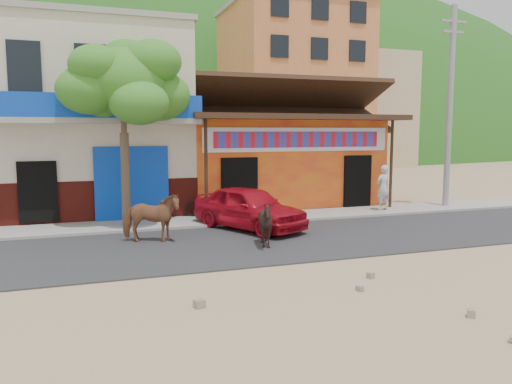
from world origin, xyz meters
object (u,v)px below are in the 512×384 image
tree (124,133)px  cow_tan (151,218)px  utility_pole (450,107)px  red_car (249,207)px  pedestrian (383,188)px  scooter (209,204)px  cow_dark (266,224)px

tree → cow_tan: tree is taller
utility_pole → red_car: 9.86m
utility_pole → pedestrian: (-3.15, -0.21, -3.12)m
tree → cow_tan: size_ratio=3.63×
utility_pole → pedestrian: size_ratio=4.56×
tree → scooter: tree is taller
utility_pole → pedestrian: utility_pole is taller
utility_pole → cow_tan: size_ratio=4.84×
red_car → pedestrian: size_ratio=2.33×
tree → cow_tan: bearing=-78.7°
cow_dark → red_car: 2.52m
utility_pole → red_car: bearing=-169.7°
cow_dark → pedestrian: pedestrian is taller
red_car → scooter: bearing=81.1°
utility_pole → cow_dark: 10.88m
scooter → cow_tan: bearing=156.8°
utility_pole → cow_dark: bearing=-156.3°
tree → cow_dark: (3.35, -3.95, -2.45)m
tree → scooter: (2.96, 0.88, -2.56)m
utility_pole → scooter: size_ratio=4.75×
red_car → scooter: 2.46m
utility_pole → red_car: (-9.11, -1.66, -3.38)m
cow_tan → scooter: cow_tan is taller
red_car → pedestrian: (5.95, 1.45, 0.26)m
cow_tan → scooter: 4.10m
tree → cow_dark: tree is taller
red_car → scooter: size_ratio=2.42×
tree → cow_dark: 5.73m
cow_tan → pedestrian: 9.47m
scooter → utility_pole: bearing=-79.8°
tree → pedestrian: bearing=-0.1°
scooter → cow_dark: bearing=-161.1°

